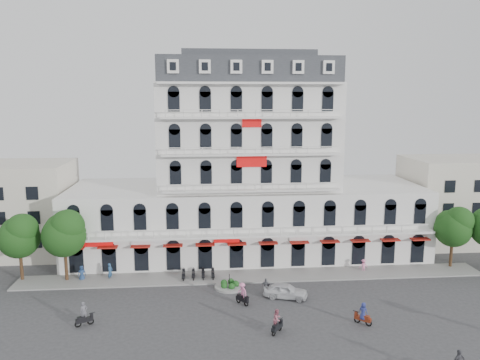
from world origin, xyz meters
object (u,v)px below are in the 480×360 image
Objects in this scene: parked_car at (286,291)px; rider_center at (242,293)px; rider_west at (84,315)px; rider_southwest at (277,321)px; rider_east at (363,314)px.

rider_center reaches higher than parked_car.
rider_west is 17.26m from rider_southwest.
rider_southwest is (17.03, -2.80, 0.11)m from rider_west.
rider_west is at bearing 119.17° from rider_southwest.
parked_car is 2.13× the size of rider_east.
rider_east is at bearing -44.60° from rider_southwest.
rider_southwest is 0.99× the size of rider_center.
rider_west is at bearing 37.57° from rider_east.
parked_car is at bearing 65.58° from rider_center.
rider_west reaches higher than parked_car.
parked_car is 2.00× the size of rider_southwest.
rider_southwest is at bearing -34.94° from rider_west.
rider_west is at bearing -116.60° from rider_center.
rider_southwest is 8.04m from rider_east.
rider_center is at bearing 61.16° from rider_southwest.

